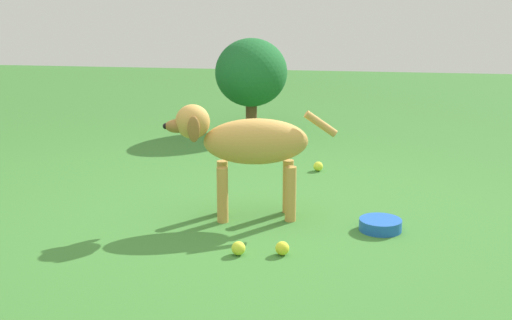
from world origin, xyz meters
The scene contains 7 objects.
ground centered at (0.00, 0.00, 0.00)m, with size 14.00×14.00×0.00m, color #38722D.
dog centered at (-0.13, -0.03, 0.41)m, with size 0.33×0.92×0.63m.
tennis_ball_0 centered at (-1.14, 0.30, 0.03)m, with size 0.07×0.07×0.07m, color #D5E539.
tennis_ball_1 centered at (0.38, 0.23, 0.03)m, with size 0.07×0.07×0.07m, color yellow.
tennis_ball_2 centered at (0.41, 0.02, 0.03)m, with size 0.07×0.07×0.07m, color #CEDE37.
water_bowl centered at (-0.03, 0.69, 0.03)m, with size 0.22×0.22×0.06m, color blue.
shrub_near centered at (-2.36, -0.36, 0.52)m, with size 0.69×0.62×0.81m.
Camera 1 is at (3.26, 0.55, 1.21)m, focal length 46.42 mm.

